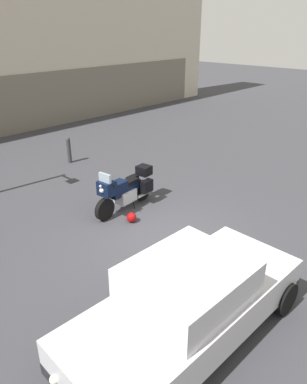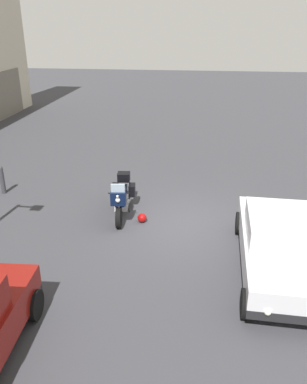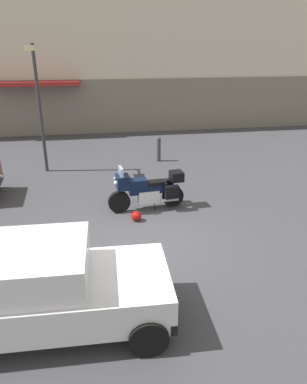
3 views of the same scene
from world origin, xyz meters
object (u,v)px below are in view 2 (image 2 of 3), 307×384
(helmet, at_px, (142,218))
(car_sedan_far, at_px, (280,244))
(motorcycle, at_px, (121,197))
(bollard_curbside, at_px, (2,179))

(helmet, height_order, car_sedan_far, car_sedan_far)
(car_sedan_far, bearing_deg, helmet, -118.36)
(helmet, bearing_deg, car_sedan_far, -120.28)
(motorcycle, xyz_separation_m, helmet, (-0.44, -0.71, -0.48))
(motorcycle, bearing_deg, helmet, 53.05)
(motorcycle, bearing_deg, bollard_curbside, -109.67)
(bollard_curbside, bearing_deg, motorcycle, -104.14)
(helmet, bearing_deg, bollard_curbside, 73.26)
(helmet, distance_m, bollard_curbside, 5.49)
(helmet, relative_size, bollard_curbside, 0.27)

